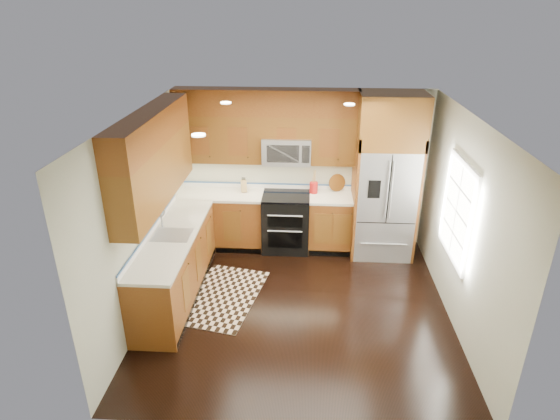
# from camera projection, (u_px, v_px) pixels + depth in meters

# --- Properties ---
(ground) EXTENTS (4.00, 4.00, 0.00)m
(ground) POSITION_uv_depth(u_px,v_px,m) (298.00, 307.00, 6.36)
(ground) COLOR black
(ground) RESTS_ON ground
(wall_back) EXTENTS (4.00, 0.02, 2.60)m
(wall_back) POSITION_uv_depth(u_px,v_px,m) (302.00, 168.00, 7.65)
(wall_back) COLOR #B7BBA8
(wall_back) RESTS_ON ground
(wall_left) EXTENTS (0.02, 4.00, 2.60)m
(wall_left) POSITION_uv_depth(u_px,v_px,m) (142.00, 216.00, 5.94)
(wall_left) COLOR #B7BBA8
(wall_left) RESTS_ON ground
(wall_right) EXTENTS (0.02, 4.00, 2.60)m
(wall_right) POSITION_uv_depth(u_px,v_px,m) (463.00, 225.00, 5.71)
(wall_right) COLOR #B7BBA8
(wall_right) RESTS_ON ground
(window) EXTENTS (0.04, 1.10, 1.30)m
(window) POSITION_uv_depth(u_px,v_px,m) (458.00, 211.00, 5.85)
(window) COLOR white
(window) RESTS_ON ground
(base_cabinets) EXTENTS (2.85, 3.00, 0.90)m
(base_cabinets) POSITION_uv_depth(u_px,v_px,m) (219.00, 244.00, 7.07)
(base_cabinets) COLOR brown
(base_cabinets) RESTS_ON ground
(countertop) EXTENTS (2.86, 3.01, 0.04)m
(countertop) POSITION_uv_depth(u_px,v_px,m) (228.00, 212.00, 6.97)
(countertop) COLOR silver
(countertop) RESTS_ON base_cabinets
(upper_cabinets) EXTENTS (2.85, 3.00, 1.15)m
(upper_cabinets) POSITION_uv_depth(u_px,v_px,m) (221.00, 139.00, 6.59)
(upper_cabinets) COLOR brown
(upper_cabinets) RESTS_ON ground
(range) EXTENTS (0.76, 0.67, 0.95)m
(range) POSITION_uv_depth(u_px,v_px,m) (286.00, 222.00, 7.70)
(range) COLOR black
(range) RESTS_ON ground
(microwave) EXTENTS (0.76, 0.40, 0.42)m
(microwave) POSITION_uv_depth(u_px,v_px,m) (287.00, 150.00, 7.33)
(microwave) COLOR #B2B2B7
(microwave) RESTS_ON ground
(refrigerator) EXTENTS (0.98, 0.75, 2.60)m
(refrigerator) POSITION_uv_depth(u_px,v_px,m) (386.00, 177.00, 7.23)
(refrigerator) COLOR #B2B2B7
(refrigerator) RESTS_ON ground
(sink_faucet) EXTENTS (0.54, 0.44, 0.37)m
(sink_faucet) POSITION_uv_depth(u_px,v_px,m) (170.00, 230.00, 6.26)
(sink_faucet) COLOR #B2B2B7
(sink_faucet) RESTS_ON countertop
(rug) EXTENTS (1.19, 1.67, 0.01)m
(rug) POSITION_uv_depth(u_px,v_px,m) (223.00, 296.00, 6.58)
(rug) COLOR black
(rug) RESTS_ON ground
(knife_block) EXTENTS (0.11, 0.14, 0.25)m
(knife_block) POSITION_uv_depth(u_px,v_px,m) (244.00, 186.00, 7.64)
(knife_block) COLOR #A3864F
(knife_block) RESTS_ON countertop
(utensil_crock) EXTENTS (0.18, 0.18, 0.38)m
(utensil_crock) POSITION_uv_depth(u_px,v_px,m) (314.00, 185.00, 7.57)
(utensil_crock) COLOR #A71415
(utensil_crock) RESTS_ON countertop
(cutting_board) EXTENTS (0.38, 0.38, 0.02)m
(cutting_board) POSITION_uv_depth(u_px,v_px,m) (337.00, 190.00, 7.70)
(cutting_board) COLOR brown
(cutting_board) RESTS_ON countertop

